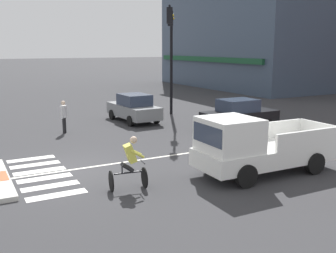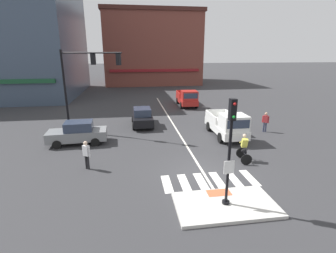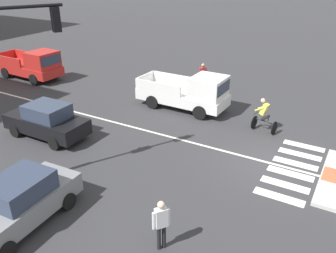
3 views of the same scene
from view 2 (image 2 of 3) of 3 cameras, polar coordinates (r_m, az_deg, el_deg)
The scene contains 21 objects.
ground_plane at distance 14.18m, azimuth 8.28°, elevation -10.41°, with size 300.00×300.00×0.00m, color #333335.
traffic_island at distance 11.57m, azimuth 12.93°, elevation -16.95°, with size 4.32×2.42×0.15m, color beige.
tactile_pad_front at distance 12.20m, azimuth 11.47°, elevation -14.51°, with size 1.10×0.60×0.01m, color #DB5B38.
signal_pole at distance 10.31m, azimuth 13.94°, elevation -3.78°, with size 0.44×0.38×4.54m.
crosswalk_stripe_a at distance 12.98m, azimuth -0.22°, elevation -12.90°, with size 0.44×1.80×0.01m, color silver.
crosswalk_stripe_b at distance 13.12m, azimuth 3.71°, elevation -12.60°, with size 0.44×1.80×0.01m, color silver.
crosswalk_stripe_c at distance 13.31m, azimuth 7.52°, elevation -12.24°, with size 0.44×1.80×0.01m, color silver.
crosswalk_stripe_d at distance 13.57m, azimuth 11.20°, elevation -11.85°, with size 0.44×1.80×0.01m, color silver.
crosswalk_stripe_e at distance 13.87m, azimuth 14.72°, elevation -11.43°, with size 0.44×1.80×0.01m, color silver.
crosswalk_stripe_f at distance 14.22m, azimuth 18.06°, elevation -10.99°, with size 0.44×1.80×0.01m, color silver.
lane_centre_line at distance 23.29m, azimuth 1.17°, elevation 0.58°, with size 0.14×28.00×0.01m, color silver.
traffic_light_mast at distance 20.81m, azimuth -19.17°, elevation 10.71°, with size 4.83×2.83×6.60m.
building_corner_left at distance 46.04m, azimuth -33.06°, elevation 16.59°, with size 20.79×20.43×16.99m.
building_corner_right at distance 56.84m, azimuth -3.80°, elevation 17.29°, with size 19.62×15.69×14.48m.
car_grey_cross_left at distance 19.22m, azimuth -19.80°, elevation -1.36°, with size 4.18×2.01×1.64m.
car_black_westbound_far at distance 22.71m, azimuth -5.88°, elevation 2.19°, with size 1.88×4.12×1.64m.
pickup_truck_red_eastbound_distant at distance 30.98m, azimuth 4.41°, elevation 6.36°, with size 2.16×5.15×2.08m.
pickup_truck_white_eastbound_mid at distance 19.88m, azimuth 13.39°, elevation 0.25°, with size 2.11×5.12×2.08m.
cyclist at distance 15.86m, azimuth 16.93°, elevation -4.57°, with size 0.81×1.18×1.68m.
pedestrian_at_curb_left at distance 14.82m, azimuth -18.06°, elevation -5.71°, with size 0.46×0.39×1.67m.
pedestrian_waiting_far_side at distance 22.23m, azimuth 21.27°, elevation 1.28°, with size 0.45×0.39×1.67m.
Camera 2 is at (-3.84, -12.08, 6.36)m, focal length 26.83 mm.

